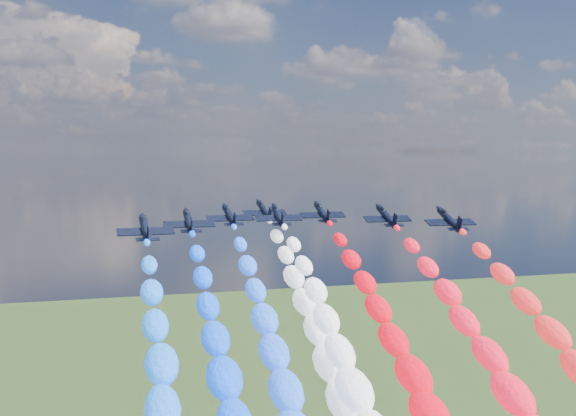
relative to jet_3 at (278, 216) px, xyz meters
name	(u,v)px	position (x,y,z in m)	size (l,w,h in m)	color
jet_0	(145,228)	(-27.30, -16.62, 0.00)	(9.49, 12.72, 2.80)	black
jet_1	(189,221)	(-18.86, -6.98, 0.00)	(9.49, 12.72, 2.80)	black
jet_2	(230,216)	(-9.55, 2.49, 0.00)	(9.49, 12.72, 2.80)	black
jet_3	(278,216)	(0.00, 0.00, 0.00)	(9.49, 12.72, 2.80)	black
jet_4	(264,210)	(-0.08, 12.48, 0.00)	(9.49, 12.72, 2.80)	black
trail_4	(334,401)	(-0.08, -36.23, -25.49)	(6.84, 94.07, 54.34)	white
jet_5	(322,213)	(10.64, 4.08, 0.00)	(9.49, 12.72, 2.80)	black
trail_5	(422,415)	(10.64, -44.64, -25.49)	(6.84, 94.07, 54.34)	red
jet_6	(387,216)	(20.65, -7.15, 0.00)	(9.49, 12.72, 2.80)	black
jet_7	(449,220)	(29.62, -16.30, 0.00)	(9.49, 12.72, 2.80)	black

